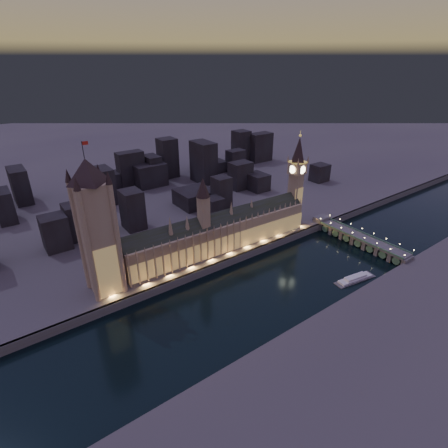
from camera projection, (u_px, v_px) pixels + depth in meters
ground_plane at (256, 286)px, 307.42m from camera, size 2000.00×2000.00×0.00m
north_bank at (83, 157)px, 684.82m from camera, size 2000.00×960.00×8.00m
embankment_wall at (228, 262)px, 335.58m from camera, size 2000.00×2.50×8.00m
palace_of_westminster at (221, 232)px, 344.06m from camera, size 202.00×27.28×78.00m
victoria_tower at (96, 223)px, 264.51m from camera, size 31.68×31.68×122.59m
elizabeth_tower at (297, 174)px, 380.55m from camera, size 18.00×18.00×105.31m
westminster_bridge at (356, 238)px, 375.60m from camera, size 17.40×113.00×15.90m
river_boat at (355, 279)px, 315.28m from camera, size 43.16×16.55×4.50m
city_backdrop at (154, 177)px, 486.38m from camera, size 487.13×215.63×89.47m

